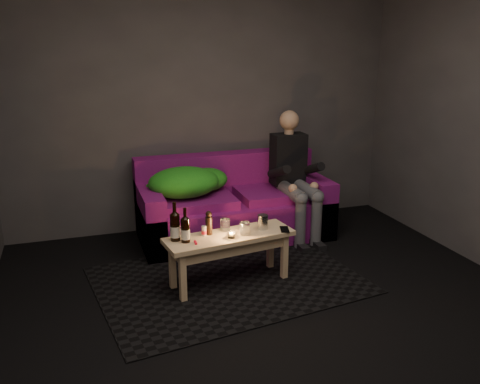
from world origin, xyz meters
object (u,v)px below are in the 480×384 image
at_px(person, 294,173).
at_px(steel_cup, 263,222).
at_px(sofa, 233,208).
at_px(beer_bottle_b, 185,230).
at_px(beer_bottle_a, 175,226).
at_px(coffee_table, 230,243).

bearing_deg(person, steel_cup, -128.02).
bearing_deg(sofa, beer_bottle_b, -124.12).
relative_size(person, steel_cup, 10.43).
bearing_deg(person, beer_bottle_b, -145.29).
xyz_separation_m(person, steel_cup, (-0.64, -0.81, -0.16)).
height_order(sofa, beer_bottle_a, sofa).
xyz_separation_m(coffee_table, beer_bottle_b, (-0.36, -0.04, 0.18)).
height_order(sofa, coffee_table, sofa).
bearing_deg(coffee_table, sofa, 70.88).
distance_m(sofa, steel_cup, 0.98).
height_order(sofa, beer_bottle_b, sofa).
distance_m(person, beer_bottle_a, 1.59).
height_order(person, steel_cup, person).
bearing_deg(beer_bottle_b, person, 34.71).
relative_size(sofa, coffee_table, 1.73).
xyz_separation_m(person, coffee_table, (-0.93, -0.85, -0.29)).
relative_size(person, beer_bottle_a, 4.03).
bearing_deg(steel_cup, beer_bottle_a, -178.25).
bearing_deg(steel_cup, beer_bottle_b, -173.10).
bearing_deg(steel_cup, sofa, 86.78).
bearing_deg(steel_cup, person, 51.98).
bearing_deg(beer_bottle_a, coffee_table, -2.08).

